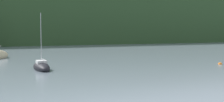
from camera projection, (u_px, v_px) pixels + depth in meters
sailboat_mid_4 at (41, 67)px, 26.95m from camera, size 1.79×4.75×5.74m
mooring_buoy_near at (220, 64)px, 31.69m from camera, size 0.46×0.46×0.46m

